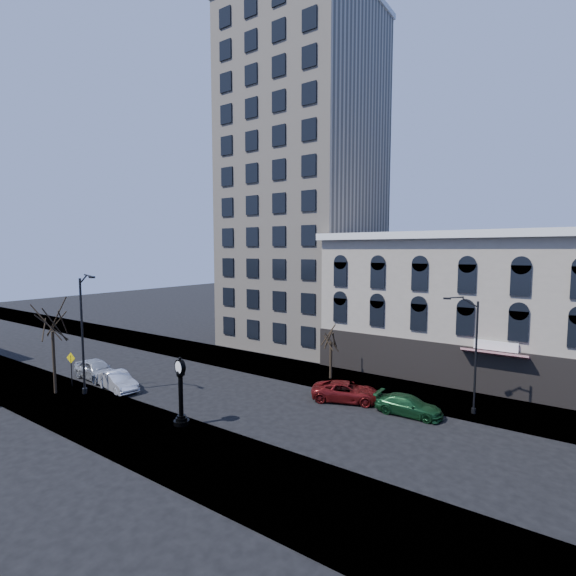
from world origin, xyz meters
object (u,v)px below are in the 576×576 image
Objects in this scene: street_lamp_near at (85,303)px; car_near_b at (118,381)px; warning_sign at (71,363)px; car_near_a at (96,369)px; street_clock at (181,394)px.

car_near_b is (0.40, 2.15, -6.41)m from street_lamp_near.
warning_sign is at bearing 125.04° from car_near_b.
warning_sign is at bearing -162.40° from car_near_a.
car_near_a is (-0.55, 2.37, -1.16)m from warning_sign.
warning_sign is at bearing -166.44° from street_clock.
car_near_a is at bearing 147.93° from street_lamp_near.
car_near_b is (-9.36, 1.73, -1.34)m from street_clock.
street_clock is at bearing 7.11° from street_lamp_near.
street_clock reaches higher than car_near_a.
street_clock is 13.76m from car_near_a.
street_lamp_near reaches higher than street_clock.
warning_sign is 0.56× the size of car_near_a.
street_lamp_near is at bearing -122.14° from car_near_a.
street_clock is at bearing -95.38° from car_near_a.
street_lamp_near reaches higher than warning_sign.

